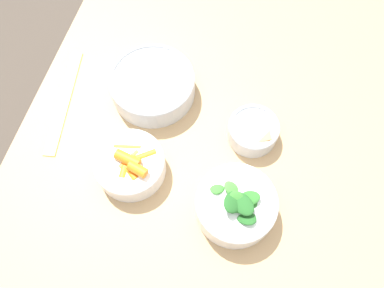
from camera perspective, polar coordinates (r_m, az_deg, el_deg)
name	(u,v)px	position (r m, az deg, el deg)	size (l,w,h in m)	color
ground_plane	(200,231)	(1.57, 1.26, -13.11)	(10.00, 10.00, 0.00)	#4C4238
dining_table	(205,179)	(0.94, 2.05, -5.35)	(1.19, 0.89, 0.76)	tan
bowl_carrots	(130,164)	(0.81, -9.40, -3.07)	(0.15, 0.15, 0.07)	white
bowl_greens	(236,205)	(0.77, 6.72, -9.22)	(0.16, 0.16, 0.09)	white
bowl_beans_hotdog	(153,86)	(0.90, -5.99, 8.83)	(0.20, 0.20, 0.06)	silver
bowl_cookies	(253,131)	(0.85, 9.31, 2.04)	(0.11, 0.11, 0.05)	silver
ruler	(64,101)	(0.95, -18.93, 6.19)	(0.29, 0.07, 0.00)	#EADB4C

